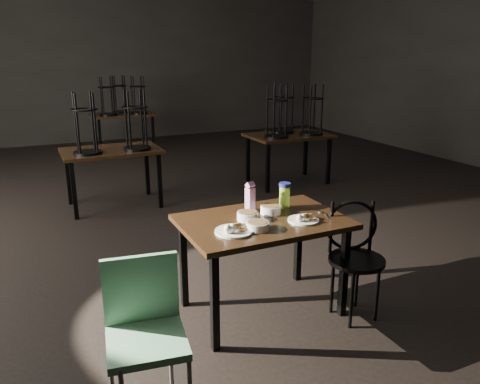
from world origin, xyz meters
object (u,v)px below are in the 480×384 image
main_table (263,229)px  juice_carton (250,198)px  school_chair (145,325)px  water_bottle (285,195)px  bentwood_chair (354,250)px

main_table → juice_carton: juice_carton is taller
main_table → juice_carton: size_ratio=5.10×
school_chair → main_table: bearing=40.2°
water_bottle → school_chair: 1.60m
juice_carton → school_chair: size_ratio=0.27×
bentwood_chair → juice_carton: bearing=161.0°
main_table → bentwood_chair: size_ratio=1.38×
water_bottle → bentwood_chair: size_ratio=0.23×
main_table → juice_carton: 0.28m
juice_carton → school_chair: 1.40m
main_table → bentwood_chair: 0.70m
water_bottle → bentwood_chair: water_bottle is taller
juice_carton → water_bottle: juice_carton is taller
juice_carton → bentwood_chair: 0.87m
main_table → bentwood_chair: (0.61, -0.31, -0.16)m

